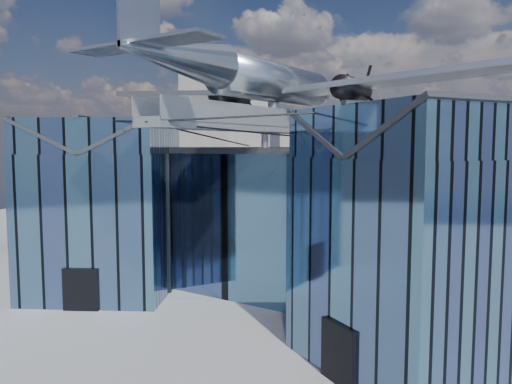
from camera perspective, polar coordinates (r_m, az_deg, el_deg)
The scene contains 4 objects.
ground_plane at distance 30.37m, azimuth -2.15°, elevation -13.95°, with size 120.00×120.00×0.00m, color gray.
museum at distance 33.86m, azimuth 3.58°, elevation -2.30°, with size 32.88×24.50×17.60m.
bg_towers at distance 75.31m, azimuth 21.94°, elevation 4.93°, with size 77.00×24.50×26.00m.
tree_side_w at distance 50.54m, azimuth -17.29°, elevation -2.50°, with size 3.53×3.53×4.96m.
Camera 1 is at (16.77, -23.25, 10.02)m, focal length 35.00 mm.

